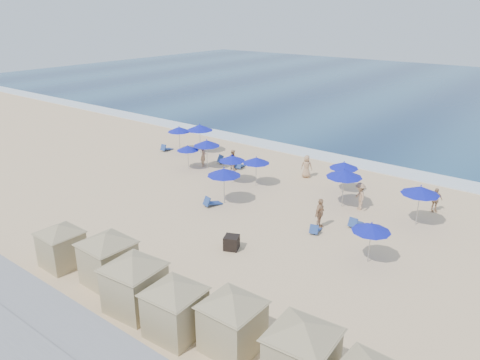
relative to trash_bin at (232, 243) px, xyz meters
name	(u,v)px	position (x,y,z in m)	size (l,w,h in m)	color
ground	(230,220)	(-2.46, 2.84, -0.39)	(160.00, 160.00, 0.00)	beige
ocean	(461,96)	(-2.46, 57.84, -0.36)	(160.00, 80.00, 0.06)	navy
surf_line	(341,160)	(-2.46, 18.34, -0.35)	(160.00, 2.50, 0.08)	white
seawall	(23,316)	(-2.46, -10.66, 0.26)	(160.00, 6.10, 1.22)	gray
trash_bin	(232,243)	(0.00, 0.00, 0.00)	(0.78, 0.78, 0.78)	black
cabana_0	(60,240)	(-5.80, -6.71, 1.07)	(4.07, 4.07, 2.55)	tan
cabana_1	(107,252)	(-2.60, -6.21, 1.27)	(4.61, 4.61, 2.90)	tan
cabana_2	(134,276)	(0.12, -6.87, 1.29)	(4.66, 4.66, 2.93)	tan
cabana_3	(175,301)	(2.70, -6.96, 1.19)	(4.38, 4.38, 2.75)	tan
cabana_4	(232,314)	(5.08, -6.22, 1.20)	(4.41, 4.41, 2.77)	tan
cabana_5	(302,346)	(8.16, -6.18, 1.28)	(4.64, 4.64, 2.92)	tan
umbrella_0	(179,129)	(-15.54, 11.58, 1.69)	(2.11, 2.11, 2.40)	#A5A8AD
umbrella_1	(188,148)	(-11.38, 8.40, 1.40)	(1.82, 1.82, 2.07)	#A5A8AD
umbrella_2	(200,127)	(-13.74, 12.43, 1.97)	(2.40, 2.40, 2.73)	#A5A8AD
umbrella_3	(232,158)	(-6.49, 8.10, 1.58)	(2.00, 2.00, 2.27)	#A5A8AD
umbrella_4	(207,143)	(-10.30, 9.51, 1.78)	(2.19, 2.19, 2.50)	#A5A8AD
umbrella_5	(256,160)	(-4.73, 8.76, 1.60)	(2.01, 2.01, 2.29)	#A5A8AD
umbrella_6	(224,172)	(-4.45, 4.71, 1.86)	(2.28, 2.28, 2.60)	#A5A8AD
umbrella_7	(344,165)	(0.97, 11.55, 1.66)	(2.08, 2.08, 2.36)	#A5A8AD
umbrella_8	(344,173)	(2.16, 9.13, 1.98)	(2.40, 2.40, 2.73)	#A5A8AD
umbrella_9	(421,190)	(7.02, 9.43, 1.88)	(2.30, 2.30, 2.62)	#A5A8AD
umbrella_10	(371,227)	(6.55, 3.34, 1.62)	(2.03, 2.03, 2.31)	#A5A8AD
beach_chair_0	(166,148)	(-16.66, 10.85, -0.15)	(0.59, 1.26, 0.68)	navy
beach_chair_1	(224,160)	(-10.07, 11.41, -0.12)	(1.01, 1.52, 0.77)	navy
beach_chair_2	(239,165)	(-8.19, 11.15, -0.14)	(0.93, 1.40, 0.71)	navy
beach_chair_3	(211,202)	(-4.85, 3.80, -0.14)	(0.90, 1.41, 0.72)	navy
beach_chair_4	(315,229)	(2.67, 4.60, -0.17)	(0.77, 1.24, 0.63)	navy
beach_chair_5	(355,223)	(4.16, 6.85, -0.16)	(0.55, 1.22, 0.67)	navy
beachgoer_0	(203,155)	(-10.93, 9.74, 0.55)	(0.69, 0.45, 1.88)	tan
beachgoer_1	(233,160)	(-8.41, 10.58, 0.45)	(0.82, 0.64, 1.68)	tan
beachgoer_2	(320,213)	(2.50, 5.38, 0.55)	(1.10, 0.46, 1.88)	tan
beachgoer_3	(360,196)	(3.25, 9.40, 0.54)	(1.20, 0.69, 1.86)	tan
beachgoer_4	(307,166)	(-2.67, 12.64, 0.51)	(0.88, 0.57, 1.80)	tan
beachgoer_5	(435,200)	(7.28, 12.10, 0.43)	(0.96, 0.40, 1.64)	tan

